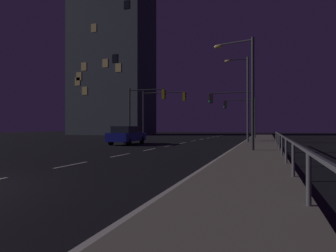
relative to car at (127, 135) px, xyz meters
name	(u,v)px	position (x,y,z in m)	size (l,w,h in m)	color
ground_plane	(171,145)	(3.96, 0.16, -0.82)	(112.00, 112.00, 0.00)	black
sidewalk_right	(259,146)	(10.77, 0.16, -0.75)	(2.83, 77.00, 0.14)	gray
lane_markings_center	(183,143)	(3.96, 3.66, -0.82)	(0.14, 50.00, 0.01)	silver
lane_edge_line	(241,143)	(9.10, 5.16, -0.82)	(0.14, 53.00, 0.01)	silver
car	(127,135)	(0.00, 0.00, 0.00)	(2.03, 4.48, 1.57)	navy
traffic_light_overhead_east	(232,105)	(8.12, 6.59, 2.87)	(4.32, 0.35, 5.00)	#2D3033
traffic_light_far_left	(162,105)	(0.25, 7.85, 3.16)	(5.11, 0.42, 5.57)	#38383D
traffic_light_far_right	(241,110)	(8.20, 15.46, 2.87)	(4.04, 0.37, 5.02)	#38383D
traffic_light_near_right	(145,103)	(-0.35, 4.61, 3.06)	(4.02, 0.36, 5.51)	#2D3033
street_lamp_far_end	(245,81)	(10.12, -4.12, 3.45)	(2.49, 0.73, 6.72)	#2D3033
street_lamp_median	(244,91)	(9.40, 4.64, 3.91)	(2.16, 0.36, 7.66)	#4C4C51
barrier_fence	(284,142)	(12.04, -8.49, 0.06)	(0.09, 21.78, 0.98)	#59595E
building_distant	(112,63)	(-16.92, 26.47, 12.97)	(14.89, 8.85, 27.59)	#3D424C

